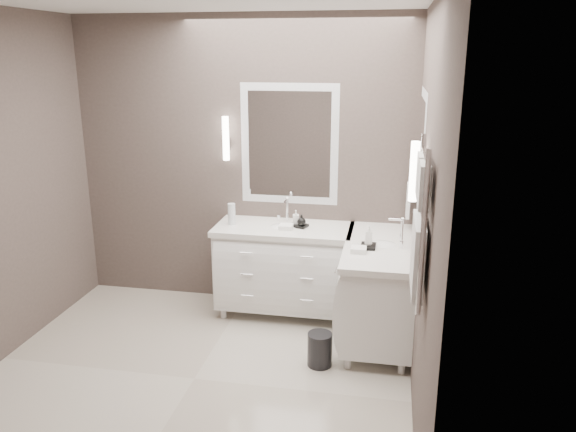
% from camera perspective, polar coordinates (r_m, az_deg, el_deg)
% --- Properties ---
extents(floor, '(3.20, 3.00, 0.01)m').
position_cam_1_polar(floor, '(4.45, -9.49, -16.04)').
color(floor, beige).
rests_on(floor, ground).
extents(wall_back, '(3.20, 0.01, 2.70)m').
position_cam_1_polar(wall_back, '(5.30, -4.65, 5.27)').
color(wall_back, '#4B403C').
rests_on(wall_back, floor).
extents(wall_front, '(3.20, 0.01, 2.70)m').
position_cam_1_polar(wall_front, '(2.63, -22.11, -7.48)').
color(wall_front, '#4B403C').
rests_on(wall_front, floor).
extents(wall_right, '(0.01, 3.00, 2.70)m').
position_cam_1_polar(wall_right, '(3.66, 13.80, -0.17)').
color(wall_right, '#4B403C').
rests_on(wall_right, floor).
extents(vanity_back, '(1.24, 0.59, 0.97)m').
position_cam_1_polar(vanity_back, '(5.18, -0.41, -4.92)').
color(vanity_back, white).
rests_on(vanity_back, floor).
extents(vanity_right, '(0.59, 1.24, 0.97)m').
position_cam_1_polar(vanity_right, '(4.79, 9.23, -6.94)').
color(vanity_right, white).
rests_on(vanity_right, floor).
extents(mirror_back, '(0.90, 0.02, 1.10)m').
position_cam_1_polar(mirror_back, '(5.15, 0.13, 7.26)').
color(mirror_back, white).
rests_on(mirror_back, wall_back).
extents(mirror_right, '(0.02, 0.90, 1.10)m').
position_cam_1_polar(mirror_right, '(4.39, 13.27, 5.26)').
color(mirror_right, white).
rests_on(mirror_right, wall_right).
extents(sconce_back, '(0.06, 0.06, 0.40)m').
position_cam_1_polar(sconce_back, '(5.22, -6.34, 7.75)').
color(sconce_back, white).
rests_on(sconce_back, wall_back).
extents(sconce_right, '(0.06, 0.06, 0.40)m').
position_cam_1_polar(sconce_right, '(3.81, 12.69, 4.31)').
color(sconce_right, white).
rests_on(sconce_right, wall_right).
extents(towel_bar_corner, '(0.03, 0.22, 0.30)m').
position_cam_1_polar(towel_bar_corner, '(5.03, 12.11, 1.63)').
color(towel_bar_corner, white).
rests_on(towel_bar_corner, wall_right).
extents(towel_ladder, '(0.06, 0.58, 0.90)m').
position_cam_1_polar(towel_ladder, '(3.26, 13.22, -1.37)').
color(towel_ladder, white).
rests_on(towel_ladder, wall_right).
extents(waste_bin, '(0.25, 0.25, 0.27)m').
position_cam_1_polar(waste_bin, '(4.49, 3.24, -13.38)').
color(waste_bin, black).
rests_on(waste_bin, floor).
extents(amenity_tray_back, '(0.18, 0.15, 0.02)m').
position_cam_1_polar(amenity_tray_back, '(5.04, 1.10, -0.97)').
color(amenity_tray_back, black).
rests_on(amenity_tray_back, vanity_back).
extents(amenity_tray_right, '(0.12, 0.16, 0.02)m').
position_cam_1_polar(amenity_tray_right, '(4.56, 8.16, -3.05)').
color(amenity_tray_right, black).
rests_on(amenity_tray_right, vanity_right).
extents(water_bottle, '(0.08, 0.08, 0.20)m').
position_cam_1_polar(water_bottle, '(5.11, -5.74, 0.19)').
color(water_bottle, silver).
rests_on(water_bottle, vanity_back).
extents(soap_bottle_a, '(0.06, 0.06, 0.12)m').
position_cam_1_polar(soap_bottle_a, '(5.05, 0.81, -0.10)').
color(soap_bottle_a, white).
rests_on(soap_bottle_a, amenity_tray_back).
extents(soap_bottle_b, '(0.09, 0.09, 0.10)m').
position_cam_1_polar(soap_bottle_b, '(4.99, 1.38, -0.41)').
color(soap_bottle_b, black).
rests_on(soap_bottle_b, amenity_tray_back).
extents(soap_bottle_c, '(0.08, 0.08, 0.16)m').
position_cam_1_polar(soap_bottle_c, '(4.53, 8.20, -1.95)').
color(soap_bottle_c, white).
rests_on(soap_bottle_c, amenity_tray_right).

